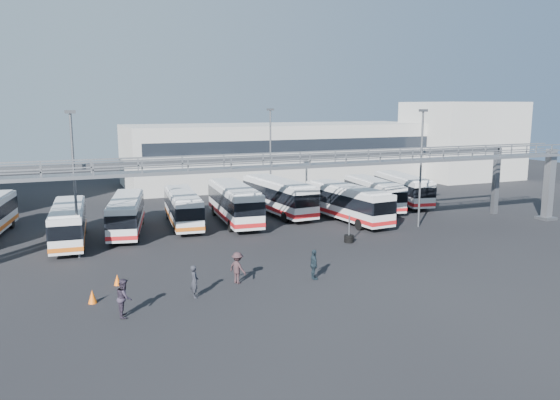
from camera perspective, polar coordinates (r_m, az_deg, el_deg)
name	(u,v)px	position (r m, az deg, el deg)	size (l,w,h in m)	color
ground	(336,263)	(37.43, 5.84, -6.53)	(140.00, 140.00, 0.00)	black
gantry	(300,172)	(41.47, 2.11, 2.90)	(51.40, 5.15, 7.10)	gray
warehouse	(281,153)	(75.69, 0.16, 4.92)	(42.00, 14.00, 8.00)	#9E9E99
building_right	(461,140)	(84.33, 18.42, 5.94)	(14.00, 12.00, 11.00)	#B2B2AD
light_pole_left	(74,177)	(39.80, -20.70, 2.30)	(0.70, 0.35, 10.21)	#4C4F54
light_pole_mid	(421,162)	(48.59, 14.52, 3.88)	(0.70, 0.35, 10.21)	#4C4F54
light_pole_back	(270,151)	(57.77, -1.00, 5.10)	(0.70, 0.35, 10.21)	#4C4F54
bus_1	(68,222)	(44.83, -21.24, -2.19)	(3.08, 10.18, 3.05)	silver
bus_2	(126,213)	(46.98, -15.76, -1.34)	(4.36, 10.39, 3.07)	silver
bus_3	(183,207)	(48.81, -10.12, -0.72)	(3.35, 10.26, 3.06)	silver
bus_4	(234,202)	(49.55, -4.81, -0.18)	(3.59, 11.56, 3.46)	silver
bus_5	(279,195)	(53.00, -0.16, 0.50)	(3.49, 11.48, 3.44)	silver
bus_6	(347,202)	(50.23, 7.05, -0.19)	(3.44, 11.06, 3.31)	silver
bus_7	(373,193)	(56.86, 9.74, 0.77)	(3.49, 10.22, 3.04)	silver
bus_8	(403,188)	(60.22, 12.69, 1.22)	(4.12, 10.57, 3.13)	silver
pedestrian_a	(195,281)	(30.85, -8.92, -8.40)	(0.67, 0.44, 1.85)	#21232A
pedestrian_b	(124,298)	(28.96, -15.98, -9.79)	(0.95, 0.74, 1.96)	#2C2433
pedestrian_c	(238,268)	(32.92, -4.45, -7.07)	(1.23, 0.71, 1.91)	#322124
pedestrian_d	(314,265)	(33.58, 3.57, -6.75)	(1.10, 0.46, 1.88)	#19262E
cone_left	(92,297)	(31.49, -19.02, -9.51)	(0.47, 0.47, 0.74)	#EA5D0D
cone_right	(117,280)	(34.08, -16.64, -7.98)	(0.41, 0.41, 0.66)	#EA5D0D
tire_stack	(349,238)	(42.83, 7.21, -3.95)	(0.75, 0.75, 2.13)	black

